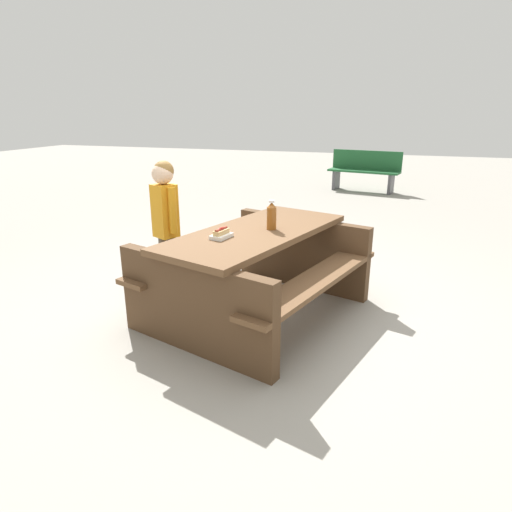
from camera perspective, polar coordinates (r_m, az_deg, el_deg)
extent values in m
plane|color=gray|center=(3.91, 0.00, -7.32)|extent=(30.00, 30.00, 0.00)
cube|color=brown|center=(3.65, 0.00, 2.98)|extent=(1.94, 1.24, 0.05)
cube|color=brown|center=(3.47, 7.62, -3.16)|extent=(1.80, 0.78, 0.04)
cube|color=brown|center=(4.07, -6.49, 0.16)|extent=(1.80, 0.78, 0.04)
cube|color=#4D3520|center=(3.21, -8.03, -6.60)|extent=(0.50, 1.37, 0.70)
cube|color=#4D3520|center=(4.39, 5.82, 0.48)|extent=(0.50, 1.37, 0.70)
cylinder|color=brown|center=(3.65, 2.02, 4.89)|extent=(0.08, 0.08, 0.19)
cone|color=brown|center=(3.63, 2.04, 6.62)|extent=(0.07, 0.07, 0.04)
cylinder|color=silver|center=(3.62, 2.04, 7.07)|extent=(0.04, 0.04, 0.02)
cube|color=white|center=(3.43, -4.50, 2.57)|extent=(0.20, 0.15, 0.03)
cube|color=#D8B272|center=(3.42, -4.51, 3.11)|extent=(0.16, 0.09, 0.04)
cylinder|color=maroon|center=(3.41, -4.52, 3.40)|extent=(0.14, 0.06, 0.03)
ellipsoid|color=maroon|center=(3.41, -4.52, 3.59)|extent=(0.07, 0.04, 0.01)
cylinder|color=brown|center=(4.23, -10.72, -1.40)|extent=(0.09, 0.09, 0.57)
cylinder|color=brown|center=(4.33, -11.70, -0.99)|extent=(0.09, 0.09, 0.57)
cube|color=orange|center=(4.13, -11.67, 5.72)|extent=(0.24, 0.25, 0.48)
cylinder|color=orange|center=(4.03, -10.72, 5.81)|extent=(0.07, 0.07, 0.41)
cylinder|color=orange|center=(4.23, -12.62, 6.27)|extent=(0.07, 0.07, 0.41)
sphere|color=beige|center=(4.07, -11.98, 10.35)|extent=(0.19, 0.19, 0.19)
sphere|color=olive|center=(4.08, -11.83, 10.71)|extent=(0.18, 0.18, 0.18)
cube|color=#1E592D|center=(9.89, 13.71, 10.59)|extent=(0.67, 1.55, 0.04)
cube|color=#1E592D|center=(10.04, 14.09, 11.93)|extent=(0.32, 1.48, 0.40)
cube|color=#4C4C51|center=(10.10, 10.30, 9.67)|extent=(0.36, 0.13, 0.41)
cube|color=#4C4C51|center=(9.79, 17.03, 8.89)|extent=(0.36, 0.13, 0.41)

